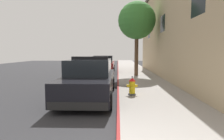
{
  "coord_description": "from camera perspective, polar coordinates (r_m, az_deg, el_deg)",
  "views": [
    {
      "loc": [
        -0.05,
        -2.37,
        1.85
      ],
      "look_at": [
        -0.34,
        6.81,
        1.0
      ],
      "focal_mm": 30.68,
      "sensor_mm": 36.0,
      "label": 1
    }
  ],
  "objects": [
    {
      "name": "police_cruiser",
      "position": [
        7.88,
        -6.61,
        -2.81
      ],
      "size": [
        1.94,
        4.84,
        1.68
      ],
      "color": "black",
      "rests_on": "ground"
    },
    {
      "name": "fire_hydrant",
      "position": [
        7.77,
        6.02,
        -4.85
      ],
      "size": [
        0.44,
        0.4,
        0.76
      ],
      "color": "#4C4C51",
      "rests_on": "sidewalk_pavement"
    },
    {
      "name": "parked_car_silver_ahead",
      "position": [
        17.5,
        -2.51,
        1.64
      ],
      "size": [
        1.94,
        4.84,
        1.56
      ],
      "color": "maroon",
      "rests_on": "ground"
    },
    {
      "name": "street_tree",
      "position": [
        14.42,
        7.4,
        14.32
      ],
      "size": [
        2.71,
        2.71,
        5.37
      ],
      "color": "brown",
      "rests_on": "sidewalk_pavement"
    },
    {
      "name": "sidewalk_pavement",
      "position": [
        12.58,
        8.65,
        -2.92
      ],
      "size": [
        2.91,
        60.0,
        0.13
      ],
      "primitive_type": "cube",
      "color": "gray",
      "rests_on": "ground"
    },
    {
      "name": "storefront_building",
      "position": [
        14.34,
        26.17,
        11.76
      ],
      "size": [
        5.9,
        20.31,
        7.18
      ],
      "color": "tan",
      "rests_on": "ground"
    },
    {
      "name": "curb_painted_edge",
      "position": [
        12.49,
        1.82,
        -2.92
      ],
      "size": [
        0.08,
        60.0,
        0.13
      ],
      "primitive_type": "cube",
      "color": "maroon",
      "rests_on": "ground"
    },
    {
      "name": "ground_plane",
      "position": [
        13.3,
        -18.02,
        -3.41
      ],
      "size": [
        29.14,
        60.0,
        0.2
      ],
      "primitive_type": "cube",
      "color": "#2B2B2D"
    }
  ]
}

